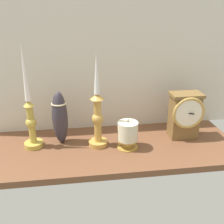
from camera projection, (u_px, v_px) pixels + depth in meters
ground_plane at (108, 148)px, 98.38cm from camera, size 100.00×36.00×2.40cm
back_wall at (102, 53)px, 102.49cm from camera, size 120.00×2.00×65.00cm
mantel_clock at (185, 115)px, 101.07cm from camera, size 12.91×9.51×18.63cm
candlestick_tall_left at (30, 116)px, 92.87cm from camera, size 7.07×7.07×39.21cm
candlestick_tall_center at (98, 115)px, 93.81cm from camera, size 7.31×7.31×35.42cm
pillar_candle_front at (128, 134)px, 94.76cm from camera, size 7.99×7.99×11.63cm
tall_ceramic_vase at (60, 118)px, 96.62cm from camera, size 5.95×5.95×20.88cm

